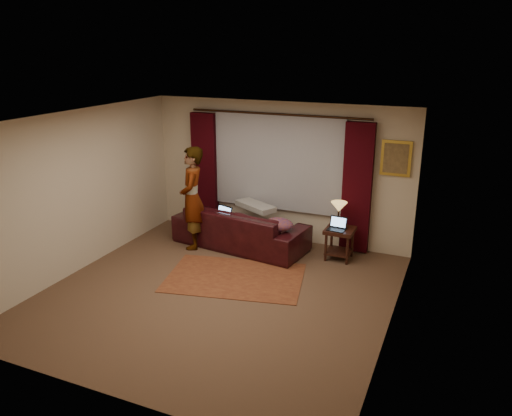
{
  "coord_description": "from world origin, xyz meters",
  "views": [
    {
      "loc": [
        3.17,
        -5.95,
        3.56
      ],
      "look_at": [
        0.1,
        1.2,
        1.0
      ],
      "focal_mm": 35.0,
      "sensor_mm": 36.0,
      "label": 1
    }
  ],
  "objects": [
    {
      "name": "curtain_rod",
      "position": [
        0.0,
        2.39,
        2.38
      ],
      "size": [
        0.04,
        0.04,
        3.4
      ],
      "primitive_type": "cylinder",
      "color": "black",
      "rests_on": "wall_back"
    },
    {
      "name": "sheer_curtain",
      "position": [
        0.0,
        2.44,
        1.5
      ],
      "size": [
        2.5,
        0.05,
        1.8
      ],
      "primitive_type": "cube",
      "color": "#9999A0",
      "rests_on": "wall_back"
    },
    {
      "name": "clothing_pile",
      "position": [
        0.35,
        1.6,
        0.61
      ],
      "size": [
        0.64,
        0.58,
        0.22
      ],
      "primitive_type": "ellipsoid",
      "rotation": [
        0.0,
        0.0,
        -0.47
      ],
      "color": "brown",
      "rests_on": "sofa"
    },
    {
      "name": "throw_blanket",
      "position": [
        -0.28,
        2.05,
        1.0
      ],
      "size": [
        0.88,
        0.67,
        0.1
      ],
      "primitive_type": "cube",
      "rotation": [
        0.0,
        0.0,
        -0.48
      ],
      "color": "gray",
      "rests_on": "sofa"
    },
    {
      "name": "wall_front",
      "position": [
        0.0,
        -2.5,
        1.3
      ],
      "size": [
        5.0,
        0.02,
        2.6
      ],
      "primitive_type": "cube",
      "color": "beige",
      "rests_on": "ground"
    },
    {
      "name": "wall_left",
      "position": [
        -2.5,
        0.0,
        1.3
      ],
      "size": [
        0.02,
        5.0,
        2.6
      ],
      "primitive_type": "cube",
      "color": "beige",
      "rests_on": "ground"
    },
    {
      "name": "drape_right",
      "position": [
        1.5,
        2.39,
        1.18
      ],
      "size": [
        0.5,
        0.14,
        2.3
      ],
      "primitive_type": "cube",
      "color": "black",
      "rests_on": "floor"
    },
    {
      "name": "tiffany_lamp",
      "position": [
        1.28,
        2.04,
        0.78
      ],
      "size": [
        0.3,
        0.3,
        0.45
      ],
      "primitive_type": null,
      "rotation": [
        0.0,
        0.0,
        0.07
      ],
      "color": "olive",
      "rests_on": "end_table"
    },
    {
      "name": "laptop_sofa",
      "position": [
        -0.81,
        1.65,
        0.63
      ],
      "size": [
        0.45,
        0.47,
        0.25
      ],
      "primitive_type": null,
      "rotation": [
        0.0,
        0.0,
        -0.33
      ],
      "color": "black",
      "rests_on": "sofa"
    },
    {
      "name": "area_rug",
      "position": [
        0.0,
        0.57,
        0.01
      ],
      "size": [
        2.4,
        1.85,
        0.01
      ],
      "primitive_type": "cube",
      "rotation": [
        0.0,
        0.0,
        0.21
      ],
      "color": "brown",
      "rests_on": "floor"
    },
    {
      "name": "person",
      "position": [
        -1.26,
        1.46,
        0.93
      ],
      "size": [
        0.72,
        0.72,
        1.87
      ],
      "primitive_type": "imported",
      "rotation": [
        0.0,
        0.0,
        -1.16
      ],
      "color": "gray",
      "rests_on": "floor"
    },
    {
      "name": "wall_back",
      "position": [
        0.0,
        2.5,
        1.3
      ],
      "size": [
        5.0,
        0.02,
        2.6
      ],
      "primitive_type": "cube",
      "color": "beige",
      "rests_on": "ground"
    },
    {
      "name": "floor",
      "position": [
        0.0,
        0.0,
        -0.01
      ],
      "size": [
        5.0,
        5.0,
        0.01
      ],
      "primitive_type": "cube",
      "color": "brown",
      "rests_on": "ground"
    },
    {
      "name": "end_table",
      "position": [
        1.34,
        1.97,
        0.28
      ],
      "size": [
        0.48,
        0.48,
        0.56
      ],
      "primitive_type": "cube",
      "rotation": [
        0.0,
        0.0,
        -0.0
      ],
      "color": "black",
      "rests_on": "floor"
    },
    {
      "name": "sofa",
      "position": [
        -0.47,
        1.81,
        0.5
      ],
      "size": [
        2.59,
        1.38,
        1.0
      ],
      "primitive_type": "imported",
      "rotation": [
        0.0,
        0.0,
        3.01
      ],
      "color": "black",
      "rests_on": "floor"
    },
    {
      "name": "picture_frame",
      "position": [
        2.1,
        2.47,
        1.75
      ],
      "size": [
        0.5,
        0.04,
        0.6
      ],
      "primitive_type": "cube",
      "color": "gold",
      "rests_on": "wall_back"
    },
    {
      "name": "wall_right",
      "position": [
        2.5,
        0.0,
        1.3
      ],
      "size": [
        0.02,
        5.0,
        2.6
      ],
      "primitive_type": "cube",
      "color": "beige",
      "rests_on": "ground"
    },
    {
      "name": "drape_left",
      "position": [
        -1.5,
        2.39,
        1.18
      ],
      "size": [
        0.5,
        0.14,
        2.3
      ],
      "primitive_type": "cube",
      "color": "black",
      "rests_on": "floor"
    },
    {
      "name": "ceiling",
      "position": [
        0.0,
        0.0,
        2.6
      ],
      "size": [
        5.0,
        5.0,
        0.02
      ],
      "primitive_type": "cube",
      "color": "silver",
      "rests_on": "ground"
    },
    {
      "name": "laptop_table",
      "position": [
        1.3,
        1.87,
        0.66
      ],
      "size": [
        0.32,
        0.34,
        0.21
      ],
      "primitive_type": null,
      "rotation": [
        0.0,
        0.0,
        -0.08
      ],
      "color": "black",
      "rests_on": "end_table"
    }
  ]
}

